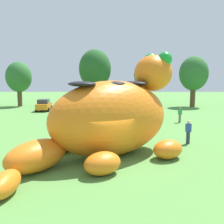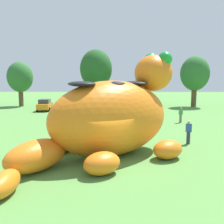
% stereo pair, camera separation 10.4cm
% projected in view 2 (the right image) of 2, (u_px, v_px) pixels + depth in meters
% --- Properties ---
extents(ground_plane, '(160.00, 160.00, 0.00)m').
position_uv_depth(ground_plane, '(111.00, 163.00, 13.74)').
color(ground_plane, '#568E42').
extents(giant_inflatable_creature, '(10.05, 11.01, 6.41)m').
position_uv_depth(giant_inflatable_creature, '(112.00, 117.00, 14.89)').
color(giant_inflatable_creature, orange).
rests_on(giant_inflatable_creature, ground).
extents(car_orange, '(2.19, 4.23, 1.72)m').
position_uv_depth(car_orange, '(45.00, 105.00, 36.64)').
color(car_orange, orange).
rests_on(car_orange, ground).
extents(car_red, '(2.37, 4.30, 1.72)m').
position_uv_depth(car_red, '(72.00, 104.00, 37.65)').
color(car_red, red).
rests_on(car_red, ground).
extents(car_black, '(2.27, 4.26, 1.72)m').
position_uv_depth(car_black, '(94.00, 105.00, 36.54)').
color(car_black, black).
rests_on(car_black, ground).
extents(box_truck, '(3.32, 6.66, 2.95)m').
position_uv_depth(box_truck, '(139.00, 99.00, 38.08)').
color(box_truck, silver).
rests_on(box_truck, ground).
extents(tree_left, '(4.29, 4.29, 7.62)m').
position_uv_depth(tree_left, '(20.00, 77.00, 42.16)').
color(tree_left, brown).
rests_on(tree_left, ground).
extents(tree_mid_left, '(5.46, 5.46, 9.69)m').
position_uv_depth(tree_mid_left, '(96.00, 69.00, 42.09)').
color(tree_mid_left, brown).
rests_on(tree_mid_left, ground).
extents(tree_centre_left, '(4.63, 4.63, 8.22)m').
position_uv_depth(tree_centre_left, '(149.00, 75.00, 42.13)').
color(tree_centre_left, brown).
rests_on(tree_centre_left, ground).
extents(tree_centre, '(4.79, 4.79, 8.51)m').
position_uv_depth(tree_centre, '(195.00, 74.00, 41.34)').
color(tree_centre, brown).
rests_on(tree_centre, ground).
extents(spectator_near_inflatable, '(0.38, 0.26, 1.71)m').
position_uv_depth(spectator_near_inflatable, '(89.00, 111.00, 29.69)').
color(spectator_near_inflatable, '#2D334C').
rests_on(spectator_near_inflatable, ground).
extents(spectator_mid_field, '(0.38, 0.26, 1.71)m').
position_uv_depth(spectator_mid_field, '(109.00, 112.00, 28.45)').
color(spectator_mid_field, '#2D334C').
rests_on(spectator_mid_field, ground).
extents(spectator_by_cars, '(0.38, 0.26, 1.71)m').
position_uv_depth(spectator_by_cars, '(181.00, 115.00, 26.46)').
color(spectator_by_cars, '#726656').
rests_on(spectator_by_cars, ground).
extents(spectator_wandering, '(0.38, 0.26, 1.71)m').
position_uv_depth(spectator_wandering, '(189.00, 132.00, 17.66)').
color(spectator_wandering, '#2D334C').
rests_on(spectator_wandering, ground).
extents(spectator_far_side, '(0.38, 0.26, 1.71)m').
position_uv_depth(spectator_far_side, '(92.00, 109.00, 32.05)').
color(spectator_far_side, '#726656').
rests_on(spectator_far_side, ground).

